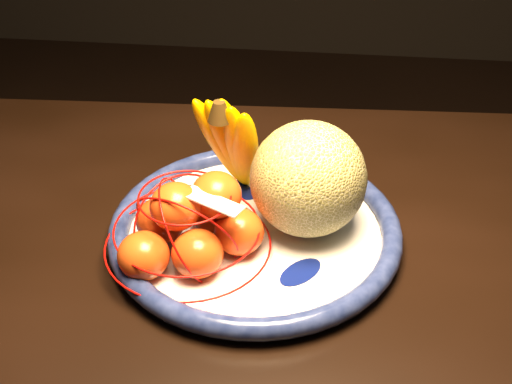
# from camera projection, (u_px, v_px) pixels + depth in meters

# --- Properties ---
(dining_table) EXTENTS (1.56, 0.98, 0.76)m
(dining_table) POSITION_uv_depth(u_px,v_px,m) (394.00, 344.00, 0.89)
(dining_table) COLOR black
(dining_table) RESTS_ON ground
(fruit_bowl) EXTENTS (0.38, 0.38, 0.03)m
(fruit_bowl) POSITION_uv_depth(u_px,v_px,m) (255.00, 231.00, 0.92)
(fruit_bowl) COLOR white
(fruit_bowl) RESTS_ON dining_table
(cantaloupe) EXTENTS (0.15, 0.15, 0.15)m
(cantaloupe) POSITION_uv_depth(u_px,v_px,m) (308.00, 179.00, 0.89)
(cantaloupe) COLOR olive
(cantaloupe) RESTS_ON fruit_bowl
(banana_bunch) EXTENTS (0.11, 0.11, 0.17)m
(banana_bunch) POSITION_uv_depth(u_px,v_px,m) (234.00, 141.00, 0.93)
(banana_bunch) COLOR #F5B500
(banana_bunch) RESTS_ON fruit_bowl
(mandarin_bag) EXTENTS (0.27, 0.27, 0.13)m
(mandarin_bag) POSITION_uv_depth(u_px,v_px,m) (191.00, 226.00, 0.87)
(mandarin_bag) COLOR #FA4A17
(mandarin_bag) RESTS_ON fruit_bowl
(price_tag) EXTENTS (0.08, 0.05, 0.01)m
(price_tag) POSITION_uv_depth(u_px,v_px,m) (213.00, 201.00, 0.82)
(price_tag) COLOR white
(price_tag) RESTS_ON mandarin_bag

